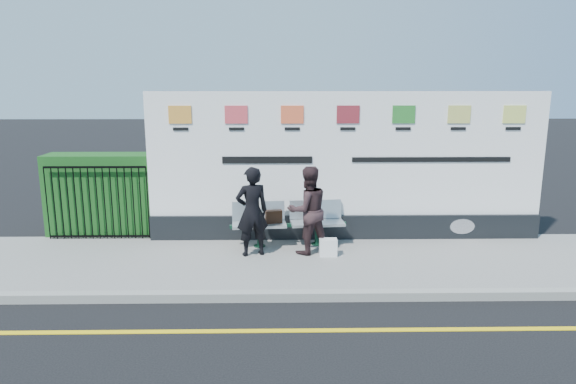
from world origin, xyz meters
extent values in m
plane|color=black|center=(0.00, 0.00, 0.00)|extent=(80.00, 80.00, 0.00)
cube|color=gray|center=(0.00, 2.50, 0.06)|extent=(14.00, 3.00, 0.12)
cube|color=gray|center=(0.00, 1.00, 0.07)|extent=(14.00, 0.18, 0.14)
cube|color=yellow|center=(0.00, 0.00, 0.00)|extent=(14.00, 0.10, 0.01)
cube|color=black|center=(0.50, 3.85, 0.37)|extent=(8.00, 0.30, 0.50)
cube|color=white|center=(0.50, 3.85, 1.87)|extent=(8.00, 0.14, 2.50)
cube|color=#184F19|center=(-4.58, 4.30, 0.97)|extent=(2.35, 0.70, 1.70)
imported|color=black|center=(-1.36, 2.79, 0.96)|extent=(0.70, 0.57, 1.68)
imported|color=#312022|center=(-0.33, 2.90, 0.95)|extent=(0.98, 0.88, 1.66)
cube|color=black|center=(-0.97, 3.32, 0.72)|extent=(0.34, 0.19, 0.25)
cube|color=white|center=(0.05, 2.71, 0.28)|extent=(0.33, 0.20, 0.33)
camera|label=1|loc=(-0.85, -6.39, 3.31)|focal=32.00mm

